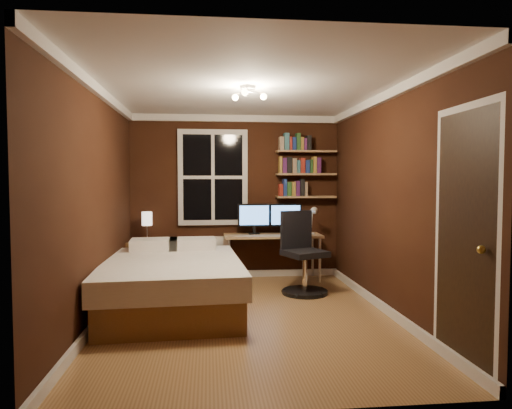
{
  "coord_description": "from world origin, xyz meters",
  "views": [
    {
      "loc": [
        -0.42,
        -4.95,
        1.5
      ],
      "look_at": [
        0.14,
        0.45,
        1.22
      ],
      "focal_mm": 32.0,
      "sensor_mm": 36.0,
      "label": 1
    }
  ],
  "objects": [
    {
      "name": "bookshelf_middle",
      "position": [
        1.08,
        1.98,
        1.6
      ],
      "size": [
        0.92,
        0.22,
        0.03
      ],
      "primitive_type": "cube",
      "color": "#A1804E",
      "rests_on": "wall_back"
    },
    {
      "name": "bookshelf_lower",
      "position": [
        1.08,
        1.98,
        1.25
      ],
      "size": [
        0.92,
        0.22,
        0.03
      ],
      "primitive_type": "cube",
      "color": "#A1804E",
      "rests_on": "wall_back"
    },
    {
      "name": "ceiling",
      "position": [
        0.0,
        0.0,
        2.5
      ],
      "size": [
        3.2,
        4.2,
        0.02
      ],
      "primitive_type": "cube",
      "color": "white",
      "rests_on": "wall_back"
    },
    {
      "name": "monitor_right",
      "position": [
        0.75,
        1.88,
        0.92
      ],
      "size": [
        0.49,
        0.12,
        0.46
      ],
      "primitive_type": null,
      "color": "black",
      "rests_on": "desk"
    },
    {
      "name": "floor",
      "position": [
        0.0,
        0.0,
        0.0
      ],
      "size": [
        4.2,
        4.2,
        0.0
      ],
      "primitive_type": "plane",
      "color": "brown",
      "rests_on": "ground"
    },
    {
      "name": "window",
      "position": [
        -0.35,
        2.06,
        1.55
      ],
      "size": [
        1.06,
        0.06,
        1.46
      ],
      "primitive_type": "cube",
      "color": "silver",
      "rests_on": "wall_back"
    },
    {
      "name": "ceiling_fixture",
      "position": [
        0.0,
        -0.1,
        2.4
      ],
      "size": [
        0.44,
        0.44,
        0.18
      ],
      "primitive_type": null,
      "color": "beige",
      "rests_on": "ceiling"
    },
    {
      "name": "door_knob",
      "position": [
        1.55,
        -1.85,
        1.0
      ],
      "size": [
        0.06,
        0.06,
        0.06
      ],
      "primitive_type": "sphere",
      "color": "gold",
      "rests_on": "door"
    },
    {
      "name": "bedside_lamp",
      "position": [
        -1.32,
        1.85,
        0.83
      ],
      "size": [
        0.15,
        0.15,
        0.44
      ],
      "primitive_type": null,
      "color": "beige",
      "rests_on": "nightstand"
    },
    {
      "name": "bed",
      "position": [
        -0.84,
        0.38,
        0.31
      ],
      "size": [
        1.67,
        2.23,
        0.73
      ],
      "rotation": [
        0.0,
        0.0,
        0.06
      ],
      "color": "brown",
      "rests_on": "ground"
    },
    {
      "name": "wall_right",
      "position": [
        1.6,
        0.0,
        1.25
      ],
      "size": [
        0.04,
        4.2,
        2.5
      ],
      "primitive_type": "cube",
      "color": "black",
      "rests_on": "ground"
    },
    {
      "name": "books_row_upper",
      "position": [
        1.08,
        1.98,
        2.08
      ],
      "size": [
        0.48,
        0.16,
        0.23
      ],
      "primitive_type": null,
      "color": "#265022",
      "rests_on": "bookshelf_upper"
    },
    {
      "name": "books_row_lower",
      "position": [
        1.08,
        1.98,
        1.38
      ],
      "size": [
        0.42,
        0.16,
        0.23
      ],
      "primitive_type": null,
      "color": "maroon",
      "rests_on": "bookshelf_lower"
    },
    {
      "name": "monitor_left",
      "position": [
        0.27,
        1.88,
        0.92
      ],
      "size": [
        0.49,
        0.12,
        0.46
      ],
      "primitive_type": null,
      "color": "black",
      "rests_on": "desk"
    },
    {
      "name": "wall_back",
      "position": [
        0.0,
        2.1,
        1.25
      ],
      "size": [
        3.2,
        0.04,
        2.5
      ],
      "primitive_type": "cube",
      "color": "black",
      "rests_on": "ground"
    },
    {
      "name": "office_chair",
      "position": [
        0.82,
        0.98,
        0.43
      ],
      "size": [
        0.64,
        0.64,
        1.09
      ],
      "rotation": [
        0.0,
        0.0,
        0.37
      ],
      "color": "black",
      "rests_on": "ground"
    },
    {
      "name": "desk_lamp",
      "position": [
        1.13,
        1.7,
        0.91
      ],
      "size": [
        0.14,
        0.32,
        0.44
      ],
      "primitive_type": null,
      "color": "silver",
      "rests_on": "desk"
    },
    {
      "name": "nightstand",
      "position": [
        -1.32,
        1.85,
        0.3
      ],
      "size": [
        0.58,
        0.58,
        0.61
      ],
      "primitive_type": "cube",
      "rotation": [
        0.0,
        0.0,
        -0.22
      ],
      "color": "brown",
      "rests_on": "ground"
    },
    {
      "name": "bookshelf_upper",
      "position": [
        1.08,
        1.98,
        1.95
      ],
      "size": [
        0.92,
        0.22,
        0.03
      ],
      "primitive_type": "cube",
      "color": "#A1804E",
      "rests_on": "wall_back"
    },
    {
      "name": "desk",
      "position": [
        0.54,
        1.81,
        0.63
      ],
      "size": [
        1.46,
        0.55,
        0.69
      ],
      "color": "#A1804E",
      "rests_on": "ground"
    },
    {
      "name": "wall_left",
      "position": [
        -1.6,
        0.0,
        1.25
      ],
      "size": [
        0.04,
        4.2,
        2.5
      ],
      "primitive_type": "cube",
      "color": "black",
      "rests_on": "ground"
    },
    {
      "name": "books_row_middle",
      "position": [
        1.08,
        1.98,
        1.73
      ],
      "size": [
        0.6,
        0.16,
        0.23
      ],
      "primitive_type": null,
      "color": "navy",
      "rests_on": "bookshelf_middle"
    },
    {
      "name": "radiator",
      "position": [
        -0.32,
        1.98,
        0.32
      ],
      "size": [
        0.43,
        0.15,
        0.65
      ],
      "primitive_type": "cube",
      "color": "silver",
      "rests_on": "ground"
    },
    {
      "name": "door",
      "position": [
        1.59,
        -1.55,
        1.02
      ],
      "size": [
        0.03,
        0.82,
        2.05
      ],
      "primitive_type": null,
      "color": "black",
      "rests_on": "ground"
    }
  ]
}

